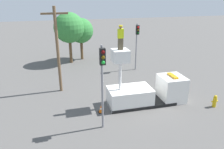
% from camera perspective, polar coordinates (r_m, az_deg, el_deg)
% --- Properties ---
extents(ground_plane, '(120.00, 120.00, 0.00)m').
position_cam_1_polar(ground_plane, '(18.16, 7.48, -7.49)').
color(ground_plane, '#565451').
extents(bucket_truck, '(6.34, 2.14, 4.62)m').
position_cam_1_polar(bucket_truck, '(17.89, 8.97, -4.53)').
color(bucket_truck, black).
rests_on(bucket_truck, ground).
extents(worker, '(0.40, 0.26, 1.75)m').
position_cam_1_polar(worker, '(15.73, 2.26, 9.60)').
color(worker, brown).
rests_on(worker, bucket_truck).
extents(traffic_light_pole, '(0.34, 0.57, 5.64)m').
position_cam_1_polar(traffic_light_pole, '(13.21, -2.50, 0.57)').
color(traffic_light_pole, gray).
rests_on(traffic_light_pole, ground).
extents(traffic_light_across, '(0.34, 0.57, 5.31)m').
position_cam_1_polar(traffic_light_across, '(24.76, 6.56, 9.46)').
color(traffic_light_across, gray).
rests_on(traffic_light_across, ground).
extents(fire_hydrant, '(0.53, 0.29, 1.00)m').
position_cam_1_polar(fire_hydrant, '(19.10, 25.25, -6.31)').
color(fire_hydrant, gold).
rests_on(fire_hydrant, ground).
extents(traffic_cone_rear, '(0.43, 0.43, 0.60)m').
position_cam_1_polar(traffic_cone_rear, '(16.65, -2.89, -9.00)').
color(traffic_cone_rear, black).
rests_on(traffic_cone_rear, ground).
extents(tree_left_bg, '(3.24, 3.24, 5.47)m').
position_cam_1_polar(tree_left_bg, '(29.22, -8.15, 11.24)').
color(tree_left_bg, brown).
rests_on(tree_left_bg, ground).
extents(tree_right_bg, '(3.72, 3.72, 6.33)m').
position_cam_1_polar(tree_right_bg, '(27.77, -11.15, 11.88)').
color(tree_right_bg, brown).
rests_on(tree_right_bg, ground).
extents(utility_pole, '(2.20, 0.26, 7.50)m').
position_cam_1_polar(utility_pole, '(19.48, -14.05, 6.86)').
color(utility_pole, brown).
rests_on(utility_pole, ground).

